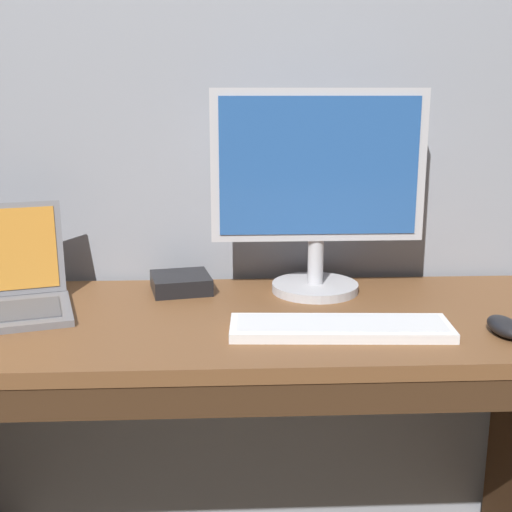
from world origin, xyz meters
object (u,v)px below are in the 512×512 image
(wired_keyboard, at_px, (340,328))
(external_drive_box, at_px, (181,283))
(external_monitor, at_px, (318,189))
(computer_mouse, at_px, (504,327))

(wired_keyboard, height_order, external_drive_box, external_drive_box)
(external_monitor, relative_size, computer_mouse, 4.70)
(wired_keyboard, distance_m, computer_mouse, 0.34)
(computer_mouse, bearing_deg, external_drive_box, 149.42)
(computer_mouse, bearing_deg, external_monitor, 134.15)
(external_monitor, distance_m, wired_keyboard, 0.39)
(external_drive_box, bearing_deg, wired_keyboard, -42.03)
(wired_keyboard, bearing_deg, external_drive_box, 137.97)
(wired_keyboard, xyz_separation_m, computer_mouse, (0.34, -0.03, 0.01))
(wired_keyboard, bearing_deg, computer_mouse, -4.82)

